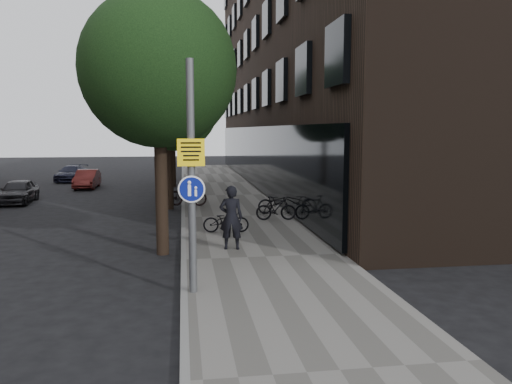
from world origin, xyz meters
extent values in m
plane|color=black|center=(0.00, 0.00, 0.00)|extent=(120.00, 120.00, 0.00)
cube|color=slate|center=(0.25, 10.00, 0.06)|extent=(4.50, 60.00, 0.12)
cube|color=slate|center=(-2.00, 10.00, 0.07)|extent=(0.15, 60.00, 0.13)
cube|color=black|center=(8.50, 22.00, 9.00)|extent=(12.00, 40.00, 18.00)
cylinder|color=black|center=(-2.60, 4.50, 1.60)|extent=(0.36, 0.36, 3.20)
sphere|color=black|center=(-2.60, 4.50, 5.30)|extent=(4.40, 4.40, 4.40)
sphere|color=black|center=(-2.20, 5.30, 4.30)|extent=(2.64, 2.64, 2.64)
cylinder|color=black|center=(-2.60, 13.00, 1.60)|extent=(0.36, 0.36, 3.20)
sphere|color=black|center=(-2.60, 13.00, 5.30)|extent=(5.00, 5.00, 5.00)
sphere|color=black|center=(-2.20, 13.80, 4.30)|extent=(3.00, 3.00, 3.00)
cylinder|color=black|center=(-2.60, 22.00, 1.60)|extent=(0.36, 0.36, 3.20)
sphere|color=black|center=(-2.60, 22.00, 5.30)|extent=(5.00, 5.00, 5.00)
sphere|color=black|center=(-2.20, 22.80, 4.30)|extent=(3.00, 3.00, 3.00)
cylinder|color=#595B5E|center=(-1.80, 0.56, 2.60)|extent=(0.17, 0.17, 4.95)
cube|color=yellow|center=(-1.80, 0.56, 3.15)|extent=(0.57, 0.05, 0.57)
cylinder|color=navy|center=(-1.80, 0.56, 2.38)|extent=(0.51, 0.03, 0.51)
cylinder|color=white|center=(-1.80, 0.56, 2.38)|extent=(0.57, 0.04, 0.57)
imported|color=black|center=(-0.60, 4.34, 1.06)|extent=(0.74, 0.53, 1.89)
imported|color=black|center=(2.00, 10.43, 0.60)|extent=(1.92, 0.92, 0.97)
imported|color=black|center=(1.58, 8.82, 0.59)|extent=(1.60, 0.58, 0.94)
imported|color=black|center=(-0.55, 6.78, 0.53)|extent=(1.60, 0.67, 0.82)
imported|color=black|center=(-1.80, 13.04, 0.66)|extent=(1.87, 0.87, 1.08)
imported|color=black|center=(-10.09, 16.00, 0.59)|extent=(1.53, 3.53, 1.19)
imported|color=maroon|center=(-7.91, 22.17, 0.57)|extent=(1.23, 3.47, 1.14)
imported|color=black|center=(-9.81, 26.80, 0.55)|extent=(1.93, 3.95, 1.11)
camera|label=1|loc=(-1.97, -10.00, 3.61)|focal=35.00mm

